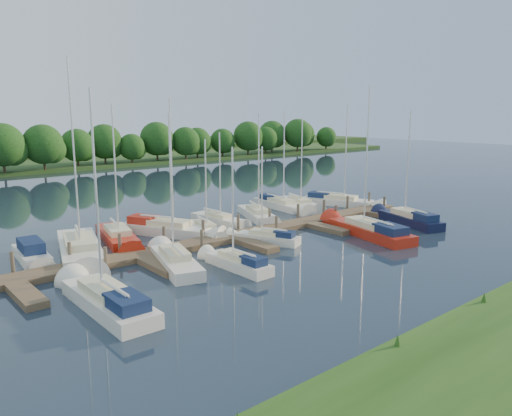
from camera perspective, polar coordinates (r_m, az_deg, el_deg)
ground at (r=33.38m, az=5.51°, el=-6.28°), size 260.00×260.00×0.00m
dock at (r=38.58m, az=-2.25°, el=-3.54°), size 40.00×6.00×0.40m
mooring_pilings at (r=39.36m, az=-3.26°, el=-2.65°), size 38.24×2.84×2.00m
far_shore at (r=100.35m, az=-26.73°, el=4.39°), size 180.00×30.00×0.60m
treeline at (r=88.11m, az=-23.84°, el=6.33°), size 146.00×9.36×8.25m
motorboat at (r=36.86m, az=-24.20°, el=-4.98°), size 2.11×5.91×1.73m
sailboat_n_2 at (r=36.79m, az=-19.41°, el=-4.78°), size 5.15×11.07×13.89m
sailboat_n_3 at (r=39.68m, az=-15.48°, el=-3.40°), size 3.53×8.52×10.85m
sailboat_n_4 at (r=41.12m, az=-9.97°, el=-2.57°), size 5.56×8.53×11.44m
sailboat_n_5 at (r=41.15m, az=-5.76°, el=-2.55°), size 2.71×6.28×8.04m
sailboat_n_6 at (r=44.76m, az=-4.25°, el=-1.42°), size 2.04×6.61×8.43m
sailboat_n_7 at (r=46.54m, az=0.22°, el=-0.90°), size 4.26×7.78×10.07m
sailboat_n_8 at (r=51.49m, az=2.88°, el=0.30°), size 2.52×8.15×10.28m
sailboat_n_9 at (r=52.41m, az=5.04°, el=0.41°), size 3.44×7.59×9.56m
sailboat_n_10 at (r=53.91m, az=9.61°, el=0.65°), size 4.66×8.59×11.03m
sailboat_s_0 at (r=26.97m, az=-16.72°, el=-10.23°), size 2.16×8.91×11.48m
sailboat_s_1 at (r=32.85m, az=-9.28°, el=-6.15°), size 3.69×7.97×10.26m
sailboat_s_2 at (r=32.04m, az=-2.19°, el=-6.38°), size 1.58×6.17×8.10m
sailboat_s_3 at (r=38.17m, az=1.15°, el=-3.51°), size 3.33×5.75×7.64m
sailboat_s_4 at (r=41.35m, az=12.63°, el=-2.60°), size 4.13×9.83×12.41m
sailboat_s_5 at (r=46.39m, az=16.98°, el=-1.34°), size 3.88×8.06×10.46m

